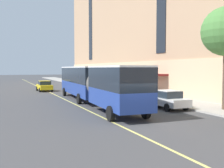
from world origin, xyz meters
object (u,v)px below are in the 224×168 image
at_px(parked_car_champagne_2, 94,86).
at_px(taxi_cab, 44,86).
at_px(parked_car_green_3, 78,83).
at_px(parked_car_white_5, 167,99).
at_px(city_bus, 93,82).

bearing_deg(parked_car_champagne_2, taxi_cab, 159.60).
bearing_deg(parked_car_green_3, taxi_cab, -138.67).
xyz_separation_m(parked_car_champagne_2, parked_car_white_5, (-0.09, -18.76, 0.00)).
bearing_deg(parked_car_green_3, parked_car_champagne_2, -89.23).
bearing_deg(parked_car_white_5, city_bus, 131.40).
distance_m(city_bus, parked_car_white_5, 7.30).
xyz_separation_m(city_bus, parked_car_white_5, (4.75, -5.38, -1.30)).
bearing_deg(city_bus, parked_car_green_3, 77.86).
distance_m(city_bus, taxi_cab, 16.14).
height_order(parked_car_white_5, taxi_cab, same).
relative_size(parked_car_champagne_2, parked_car_green_3, 1.06).
distance_m(parked_car_green_3, taxi_cab, 9.07).
xyz_separation_m(parked_car_champagne_2, parked_car_green_3, (-0.11, 8.56, -0.00)).
bearing_deg(taxi_cab, parked_car_champagne_2, -20.40).
bearing_deg(city_bus, parked_car_champagne_2, 70.13).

